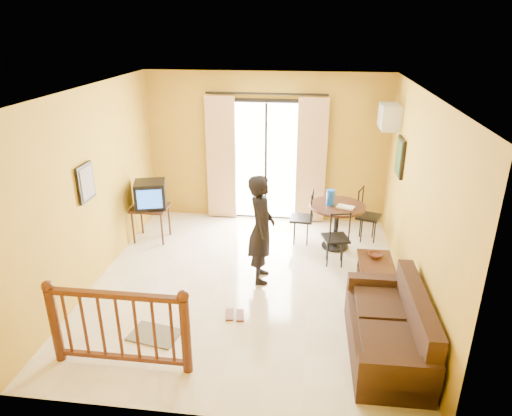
# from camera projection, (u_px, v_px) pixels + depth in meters

# --- Properties ---
(ground) EXTENTS (5.00, 5.00, 0.00)m
(ground) POSITION_uv_depth(u_px,v_px,m) (248.00, 283.00, 6.78)
(ground) COLOR beige
(ground) RESTS_ON ground
(room_shell) EXTENTS (5.00, 5.00, 5.00)m
(room_shell) POSITION_uv_depth(u_px,v_px,m) (247.00, 174.00, 6.13)
(room_shell) COLOR white
(room_shell) RESTS_ON ground
(balcony_door) EXTENTS (2.25, 0.14, 2.46)m
(balcony_door) POSITION_uv_depth(u_px,v_px,m) (266.00, 160.00, 8.56)
(balcony_door) COLOR black
(balcony_door) RESTS_ON ground
(tv_table) EXTENTS (0.62, 0.52, 0.62)m
(tv_table) POSITION_uv_depth(u_px,v_px,m) (150.00, 211.00, 7.95)
(tv_table) COLOR black
(tv_table) RESTS_ON ground
(television) EXTENTS (0.62, 0.58, 0.46)m
(television) POSITION_uv_depth(u_px,v_px,m) (150.00, 195.00, 7.83)
(television) COLOR black
(television) RESTS_ON tv_table
(picture_left) EXTENTS (0.05, 0.42, 0.52)m
(picture_left) POSITION_uv_depth(u_px,v_px,m) (86.00, 183.00, 6.27)
(picture_left) COLOR black
(picture_left) RESTS_ON room_shell
(dining_table) EXTENTS (0.93, 0.93, 0.77)m
(dining_table) POSITION_uv_depth(u_px,v_px,m) (337.00, 214.00, 7.64)
(dining_table) COLOR black
(dining_table) RESTS_ON ground
(water_jug) EXTENTS (0.14, 0.14, 0.26)m
(water_jug) POSITION_uv_depth(u_px,v_px,m) (330.00, 197.00, 7.54)
(water_jug) COLOR blue
(water_jug) RESTS_ON dining_table
(serving_tray) EXTENTS (0.32, 0.26, 0.02)m
(serving_tray) POSITION_uv_depth(u_px,v_px,m) (345.00, 207.00, 7.47)
(serving_tray) COLOR beige
(serving_tray) RESTS_ON dining_table
(dining_chairs) EXTENTS (1.63, 1.44, 0.95)m
(dining_chairs) POSITION_uv_depth(u_px,v_px,m) (334.00, 248.00, 7.83)
(dining_chairs) COLOR black
(dining_chairs) RESTS_ON ground
(air_conditioner) EXTENTS (0.31, 0.60, 0.40)m
(air_conditioner) POSITION_uv_depth(u_px,v_px,m) (389.00, 117.00, 7.51)
(air_conditioner) COLOR silver
(air_conditioner) RESTS_ON room_shell
(botanical_print) EXTENTS (0.05, 0.50, 0.60)m
(botanical_print) POSITION_uv_depth(u_px,v_px,m) (400.00, 157.00, 7.09)
(botanical_print) COLOR black
(botanical_print) RESTS_ON room_shell
(coffee_table) EXTENTS (0.49, 0.88, 0.39)m
(coffee_table) POSITION_uv_depth(u_px,v_px,m) (376.00, 271.00, 6.58)
(coffee_table) COLOR black
(coffee_table) RESTS_ON ground
(bowl) EXTENTS (0.20, 0.20, 0.06)m
(bowl) POSITION_uv_depth(u_px,v_px,m) (375.00, 255.00, 6.69)
(bowl) COLOR #53291C
(bowl) RESTS_ON coffee_table
(sofa) EXTENTS (0.83, 1.75, 0.83)m
(sofa) POSITION_uv_depth(u_px,v_px,m) (391.00, 332.00, 5.21)
(sofa) COLOR black
(sofa) RESTS_ON ground
(standing_person) EXTENTS (0.46, 0.64, 1.64)m
(standing_person) POSITION_uv_depth(u_px,v_px,m) (261.00, 229.00, 6.59)
(standing_person) COLOR black
(standing_person) RESTS_ON ground
(stair_balustrade) EXTENTS (1.63, 0.13, 1.04)m
(stair_balustrade) POSITION_uv_depth(u_px,v_px,m) (118.00, 323.00, 4.96)
(stair_balustrade) COLOR #471E0F
(stair_balustrade) RESTS_ON ground
(doormat) EXTENTS (0.66, 0.50, 0.02)m
(doormat) POSITION_uv_depth(u_px,v_px,m) (154.00, 335.00, 5.64)
(doormat) COLOR #635F4F
(doormat) RESTS_ON ground
(sandals) EXTENTS (0.28, 0.26, 0.03)m
(sandals) POSITION_uv_depth(u_px,v_px,m) (235.00, 315.00, 6.01)
(sandals) COLOR #53291C
(sandals) RESTS_ON ground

